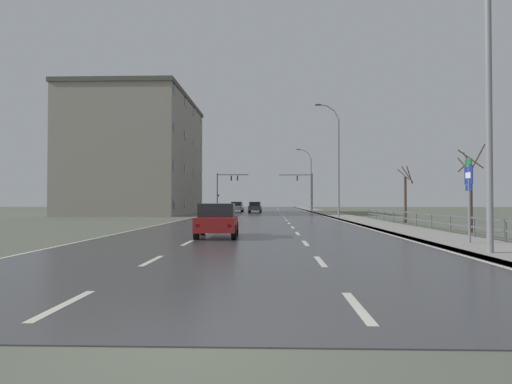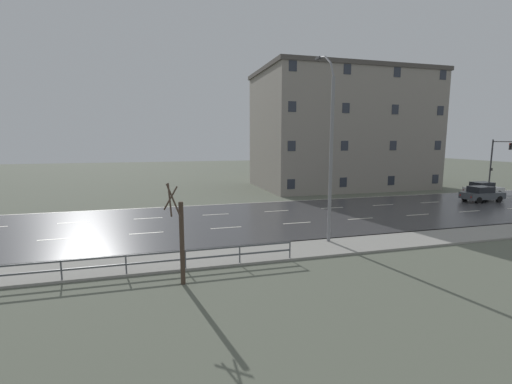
% 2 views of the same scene
% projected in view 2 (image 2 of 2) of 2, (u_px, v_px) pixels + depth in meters
% --- Properties ---
extents(ground_plane, '(160.00, 160.00, 0.12)m').
position_uv_depth(ground_plane, '(374.00, 212.00, 30.69)').
color(ground_plane, '#5B6051').
extents(road_asphalt_strip, '(14.00, 120.00, 0.03)m').
position_uv_depth(road_asphalt_strip, '(482.00, 205.00, 33.88)').
color(road_asphalt_strip, '#3D3D3F').
rests_on(road_asphalt_strip, ground).
extents(street_lamp_midground, '(2.37, 0.24, 11.26)m').
position_uv_depth(street_lamp_midground, '(330.00, 151.00, 20.55)').
color(street_lamp_midground, slate).
rests_on(street_lamp_midground, ground).
extents(traffic_signal_left, '(5.24, 0.36, 6.28)m').
position_uv_depth(traffic_signal_left, '(501.00, 156.00, 42.20)').
color(traffic_signal_left, '#38383A').
rests_on(traffic_signal_left, ground).
extents(car_near_right, '(1.88, 4.12, 1.57)m').
position_uv_depth(car_near_right, '(483.00, 189.00, 39.10)').
color(car_near_right, silver).
rests_on(car_near_right, ground).
extents(car_mid_centre, '(1.90, 4.13, 1.57)m').
position_uv_depth(car_mid_centre, '(482.00, 194.00, 35.43)').
color(car_mid_centre, '#474C51').
rests_on(car_mid_centre, ground).
extents(brick_building, '(13.64, 22.06, 15.01)m').
position_uv_depth(brick_building, '(341.00, 130.00, 46.57)').
color(brick_building, gray).
rests_on(brick_building, ground).
extents(bare_tree_mid, '(1.23, 0.81, 4.40)m').
position_uv_depth(bare_tree_mid, '(181.00, 238.00, 14.85)').
color(bare_tree_mid, '#423328').
rests_on(bare_tree_mid, ground).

